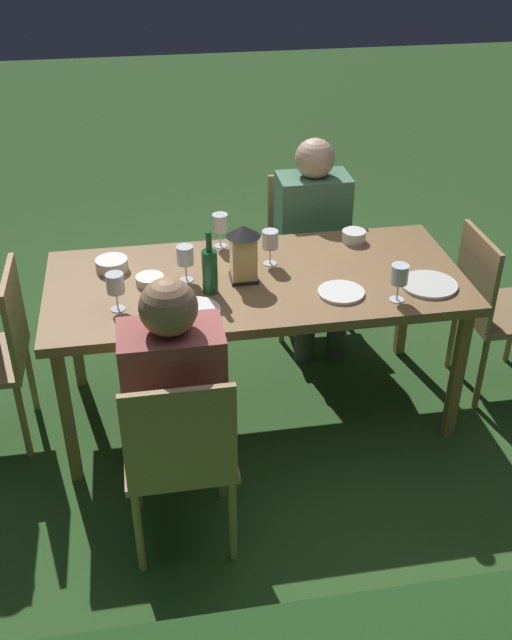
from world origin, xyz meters
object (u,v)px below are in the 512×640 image
(wine_glass_c, at_px, (220,224))
(plate_c, at_px, (341,292))
(wine_glass_b, at_px, (115,285))
(lantern_centerpiece, at_px, (243,250))
(wine_glass_e, at_px, (185,257))
(chair_side_right_b, at_px, (180,454))
(wine_glass_d, at_px, (270,241))
(green_bottle_on_table, at_px, (210,270))
(person_in_rust, at_px, (174,390))
(bowl_olives, at_px, (354,236))
(dining_table, at_px, (256,289))
(chair_head_near, at_px, (493,305))
(plate_a, at_px, (429,285))
(person_in_green, at_px, (314,235))
(chair_side_left_a, at_px, (305,245))
(bowl_bread, at_px, (150,280))
(plate_b, at_px, (193,311))
(bowl_salad, at_px, (112,264))
(wine_glass_a, at_px, (399,276))

(wine_glass_c, relative_size, plate_c, 0.82)
(wine_glass_b, distance_m, wine_glass_c, 0.73)
(lantern_centerpiece, height_order, wine_glass_e, lantern_centerpiece)
(chair_side_right_b, height_order, wine_glass_d, wine_glass_d)
(lantern_centerpiece, xyz_separation_m, green_bottle_on_table, (0.16, 0.09, -0.04))
(chair_side_right_b, height_order, plate_c, chair_side_right_b)
(chair_side_right_b, xyz_separation_m, person_in_rust, (-0.00, -0.20, 0.15))
(bowl_olives, bearing_deg, lantern_centerpiece, 26.32)
(dining_table, height_order, chair_head_near, chair_head_near)
(wine_glass_c, xyz_separation_m, plate_a, (-0.86, 0.55, -0.11))
(person_in_green, height_order, green_bottle_on_table, person_in_green)
(chair_side_left_a, bearing_deg, bowl_olives, 102.54)
(person_in_rust, bearing_deg, person_in_green, -124.41)
(plate_a, bearing_deg, plate_c, 0.28)
(green_bottle_on_table, xyz_separation_m, wine_glass_c, (-0.10, -0.44, 0.01))
(wine_glass_c, height_order, bowl_olives, wine_glass_c)
(lantern_centerpiece, relative_size, bowl_bread, 2.11)
(wine_glass_b, bearing_deg, bowl_olives, -158.22)
(wine_glass_b, bearing_deg, lantern_centerpiece, -163.38)
(plate_b, bearing_deg, wine_glass_e, -89.22)
(lantern_centerpiece, bearing_deg, plate_b, 44.82)
(plate_b, bearing_deg, wine_glass_b, -14.74)
(dining_table, height_order, person_in_rust, person_in_rust)
(bowl_olives, distance_m, bowl_salad, 1.19)
(wine_glass_b, bearing_deg, chair_head_near, -174.62)
(dining_table, relative_size, person_in_green, 1.65)
(person_in_rust, bearing_deg, lantern_centerpiece, -120.78)
(green_bottle_on_table, relative_size, bowl_bread, 2.31)
(dining_table, height_order, wine_glass_e, wine_glass_e)
(green_bottle_on_table, bearing_deg, bowl_bread, -24.14)
(plate_b, bearing_deg, wine_glass_c, -107.68)
(lantern_centerpiece, bearing_deg, bowl_salad, -18.17)
(chair_head_near, relative_size, wine_glass_c, 5.15)
(person_in_green, distance_m, wine_glass_d, 0.64)
(dining_table, xyz_separation_m, green_bottle_on_table, (0.22, 0.09, 0.16))
(chair_side_left_a, height_order, bowl_bread, chair_side_left_a)
(wine_glass_b, distance_m, wine_glass_e, 0.37)
(plate_a, height_order, bowl_salad, bowl_salad)
(chair_head_near, relative_size, plate_c, 4.24)
(chair_side_left_a, distance_m, wine_glass_b, 1.49)
(chair_side_right_b, height_order, chair_head_near, same)
(bowl_salad, bearing_deg, green_bottle_on_table, 146.58)
(wine_glass_a, relative_size, bowl_bread, 1.34)
(lantern_centerpiece, relative_size, wine_glass_d, 1.57)
(wine_glass_e, bearing_deg, bowl_salad, -25.23)
(dining_table, distance_m, plate_c, 0.40)
(person_in_green, distance_m, plate_a, 0.89)
(person_in_green, distance_m, plate_b, 1.15)
(wine_glass_a, xyz_separation_m, plate_b, (0.88, -0.04, -0.11))
(chair_side_left_a, bearing_deg, wine_glass_b, 43.35)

